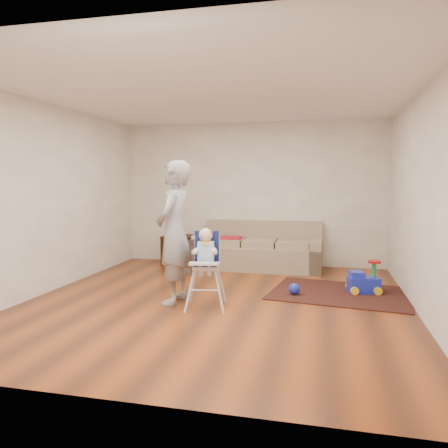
% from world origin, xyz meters
% --- Properties ---
extents(ground, '(5.50, 5.50, 0.00)m').
position_xyz_m(ground, '(0.00, 0.00, 0.00)').
color(ground, '#4F2714').
rests_on(ground, ground).
extents(room_envelope, '(5.04, 5.52, 2.72)m').
position_xyz_m(room_envelope, '(0.00, 0.53, 1.88)').
color(room_envelope, beige).
rests_on(room_envelope, ground).
extents(sofa, '(2.21, 0.93, 0.85)m').
position_xyz_m(sofa, '(0.24, 2.30, 0.43)').
color(sofa, '#998B68').
rests_on(sofa, ground).
extents(side_table, '(0.56, 0.56, 0.56)m').
position_xyz_m(side_table, '(-1.36, 2.38, 0.28)').
color(side_table, black).
rests_on(side_table, ground).
extents(area_rug, '(2.09, 1.69, 0.02)m').
position_xyz_m(area_rug, '(1.62, 0.78, 0.01)').
color(area_rug, black).
rests_on(area_rug, ground).
extents(ride_on_toy, '(0.48, 0.38, 0.47)m').
position_xyz_m(ride_on_toy, '(1.94, 0.87, 0.25)').
color(ride_on_toy, '#1B29C1').
rests_on(ride_on_toy, area_rug).
extents(toy_ball, '(0.16, 0.16, 0.16)m').
position_xyz_m(toy_ball, '(0.98, 0.53, 0.09)').
color(toy_ball, '#1B29C1').
rests_on(toy_ball, area_rug).
extents(high_chair, '(0.55, 0.55, 1.03)m').
position_xyz_m(high_chair, '(-0.06, -0.33, 0.49)').
color(high_chair, silver).
rests_on(high_chair, ground).
extents(adult, '(0.46, 0.69, 1.87)m').
position_xyz_m(adult, '(-0.53, -0.18, 0.93)').
color(adult, gray).
rests_on(adult, ground).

